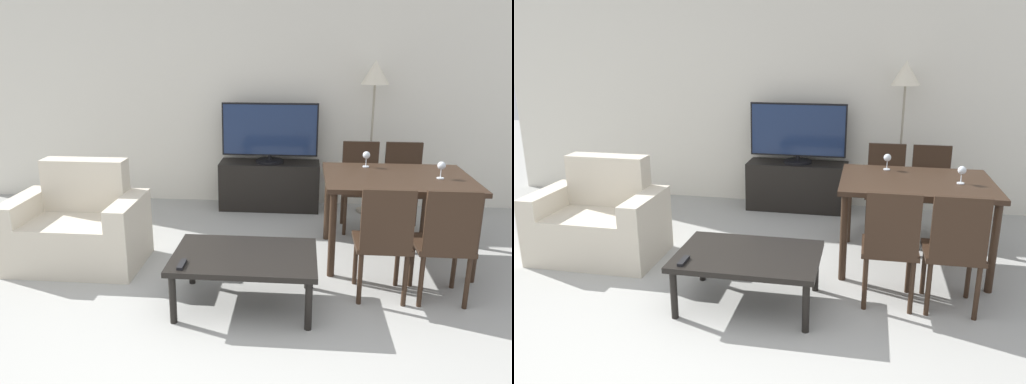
# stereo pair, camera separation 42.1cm
# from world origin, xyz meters

# --- Properties ---
(wall_back) EXTENTS (6.96, 0.06, 2.70)m
(wall_back) POSITION_xyz_m (0.00, 3.61, 1.35)
(wall_back) COLOR silver
(wall_back) RESTS_ON ground_plane
(armchair) EXTENTS (1.10, 0.70, 0.88)m
(armchair) POSITION_xyz_m (-1.30, 1.67, 0.31)
(armchair) COLOR beige
(armchair) RESTS_ON ground_plane
(tv_stand) EXTENTS (1.14, 0.40, 0.55)m
(tv_stand) POSITION_xyz_m (0.24, 3.34, 0.27)
(tv_stand) COLOR black
(tv_stand) RESTS_ON ground_plane
(tv) EXTENTS (1.08, 0.32, 0.68)m
(tv) POSITION_xyz_m (0.24, 3.34, 0.89)
(tv) COLOR black
(tv) RESTS_ON tv_stand
(coffee_table) EXTENTS (1.03, 0.71, 0.40)m
(coffee_table) POSITION_xyz_m (0.21, 1.06, 0.36)
(coffee_table) COLOR black
(coffee_table) RESTS_ON ground_plane
(dining_table) EXTENTS (1.25, 0.95, 0.76)m
(dining_table) POSITION_xyz_m (1.42, 2.00, 0.67)
(dining_table) COLOR black
(dining_table) RESTS_ON ground_plane
(dining_chair_near) EXTENTS (0.40, 0.40, 0.89)m
(dining_chair_near) POSITION_xyz_m (1.21, 1.22, 0.50)
(dining_chair_near) COLOR black
(dining_chair_near) RESTS_ON ground_plane
(dining_chair_far) EXTENTS (0.40, 0.40, 0.89)m
(dining_chair_far) POSITION_xyz_m (1.64, 2.79, 0.50)
(dining_chair_far) COLOR black
(dining_chair_far) RESTS_ON ground_plane
(dining_chair_near_right) EXTENTS (0.40, 0.40, 0.89)m
(dining_chair_near_right) POSITION_xyz_m (1.64, 1.22, 0.50)
(dining_chair_near_right) COLOR black
(dining_chair_near_right) RESTS_ON ground_plane
(dining_chair_far_left) EXTENTS (0.40, 0.40, 0.89)m
(dining_chair_far_left) POSITION_xyz_m (1.21, 2.79, 0.50)
(dining_chair_far_left) COLOR black
(dining_chair_far_left) RESTS_ON ground_plane
(floor_lamp) EXTENTS (0.30, 0.30, 1.69)m
(floor_lamp) POSITION_xyz_m (1.36, 3.31, 1.45)
(floor_lamp) COLOR gray
(floor_lamp) RESTS_ON ground_plane
(remote_primary) EXTENTS (0.04, 0.15, 0.02)m
(remote_primary) POSITION_xyz_m (-0.20, 0.82, 0.41)
(remote_primary) COLOR black
(remote_primary) RESTS_ON coffee_table
(wine_glass_left) EXTENTS (0.07, 0.07, 0.15)m
(wine_glass_left) POSITION_xyz_m (1.77, 1.95, 0.86)
(wine_glass_left) COLOR silver
(wine_glass_left) RESTS_ON dining_table
(wine_glass_center) EXTENTS (0.07, 0.07, 0.15)m
(wine_glass_center) POSITION_xyz_m (1.19, 2.32, 0.86)
(wine_glass_center) COLOR silver
(wine_glass_center) RESTS_ON dining_table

